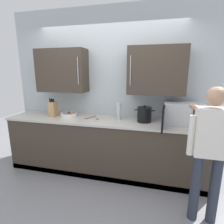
{
  "coord_description": "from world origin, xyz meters",
  "views": [
    {
      "loc": [
        0.82,
        -1.87,
        1.73
      ],
      "look_at": [
        0.15,
        0.82,
        1.09
      ],
      "focal_mm": 28.58,
      "sensor_mm": 36.0,
      "label": 1
    }
  ],
  "objects": [
    {
      "name": "ground_plane",
      "position": [
        0.0,
        0.0,
        0.0
      ],
      "size": [
        9.71,
        9.71,
        0.0
      ],
      "primitive_type": "plane",
      "color": "gray"
    },
    {
      "name": "thermos_flask",
      "position": [
        0.24,
        0.93,
        1.09
      ],
      "size": [
        0.08,
        0.08,
        0.29
      ],
      "color": "#B7BABF",
      "rests_on": "counter_unit"
    },
    {
      "name": "counter_unit",
      "position": [
        0.0,
        0.86,
        0.47
      ],
      "size": [
        3.35,
        0.66,
        0.94
      ],
      "color": "#3D3328",
      "rests_on": "ground_plane"
    },
    {
      "name": "back_wall_tiled",
      "position": [
        -0.0,
        1.17,
        1.49
      ],
      "size": [
        3.61,
        0.44,
        2.79
      ],
      "color": "#B2BCC1",
      "rests_on": "ground_plane"
    },
    {
      "name": "person_figure",
      "position": [
        1.41,
        0.13,
        0.95
      ],
      "size": [
        0.44,
        0.59,
        1.58
      ],
      "color": "#282D3D",
      "rests_on": "ground_plane"
    },
    {
      "name": "knife_block",
      "position": [
        -0.95,
        0.88,
        1.07
      ],
      "size": [
        0.11,
        0.15,
        0.33
      ],
      "color": "tan",
      "rests_on": "counter_unit"
    },
    {
      "name": "microwave_oven",
      "position": [
        1.19,
        0.9,
        1.11
      ],
      "size": [
        0.58,
        0.75,
        0.34
      ],
      "color": "#B7BABF",
      "rests_on": "counter_unit"
    },
    {
      "name": "wooden_spoon",
      "position": [
        -0.19,
        0.89,
        0.95
      ],
      "size": [
        0.24,
        0.24,
        0.02
      ],
      "color": "brown",
      "rests_on": "counter_unit"
    },
    {
      "name": "fruit_bowl",
      "position": [
        -0.65,
        0.89,
        0.98
      ],
      "size": [
        0.28,
        0.28,
        0.1
      ],
      "color": "white",
      "rests_on": "counter_unit"
    },
    {
      "name": "stock_pot",
      "position": [
        0.66,
        0.9,
        1.06
      ],
      "size": [
        0.32,
        0.23,
        0.27
      ],
      "color": "black",
      "rests_on": "counter_unit"
    }
  ]
}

